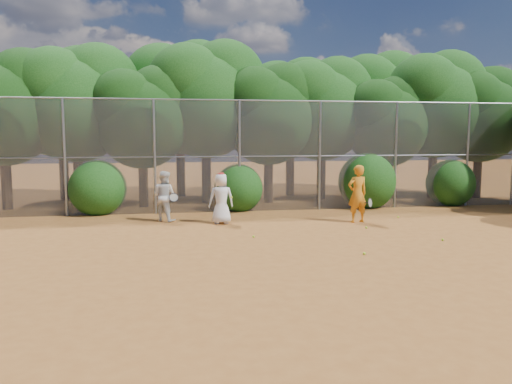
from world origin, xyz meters
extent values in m
plane|color=brown|center=(0.00, 0.00, 0.00)|extent=(80.00, 80.00, 0.00)
cylinder|color=gray|center=(-7.00, 6.00, 2.00)|extent=(0.09, 0.09, 4.00)
cylinder|color=gray|center=(-4.00, 6.00, 2.00)|extent=(0.09, 0.09, 4.00)
cylinder|color=gray|center=(-1.00, 6.00, 2.00)|extent=(0.09, 0.09, 4.00)
cylinder|color=gray|center=(2.00, 6.00, 2.00)|extent=(0.09, 0.09, 4.00)
cylinder|color=gray|center=(5.00, 6.00, 2.00)|extent=(0.09, 0.09, 4.00)
cylinder|color=gray|center=(8.00, 6.00, 2.00)|extent=(0.09, 0.09, 4.00)
cylinder|color=gray|center=(0.00, 6.00, 4.00)|extent=(20.00, 0.05, 0.05)
cylinder|color=gray|center=(0.00, 6.00, 2.00)|extent=(20.00, 0.04, 0.04)
cube|color=slate|center=(0.00, 6.00, 2.00)|extent=(20.00, 0.02, 4.00)
cylinder|color=black|center=(-9.50, 8.00, 1.19)|extent=(0.38, 0.38, 2.38)
sphere|color=black|center=(-9.50, 8.00, 3.52)|extent=(3.81, 3.81, 3.81)
sphere|color=black|center=(-8.74, 8.38, 4.47)|extent=(3.05, 3.05, 3.05)
cylinder|color=black|center=(-7.00, 8.50, 1.26)|extent=(0.38, 0.38, 2.52)
sphere|color=#154411|center=(-7.00, 8.50, 3.73)|extent=(4.03, 4.03, 4.03)
sphere|color=#154411|center=(-6.19, 8.90, 4.74)|extent=(3.23, 3.23, 3.23)
sphere|color=#154411|center=(-7.71, 8.20, 4.54)|extent=(3.02, 3.02, 3.02)
cylinder|color=black|center=(-4.50, 7.80, 1.08)|extent=(0.36, 0.36, 2.17)
sphere|color=black|center=(-4.50, 7.80, 3.21)|extent=(3.47, 3.47, 3.47)
sphere|color=black|center=(-3.81, 8.15, 4.08)|extent=(2.78, 2.78, 2.78)
sphere|color=black|center=(-5.11, 7.54, 3.91)|extent=(2.60, 2.60, 2.60)
cylinder|color=black|center=(-2.00, 8.80, 1.33)|extent=(0.39, 0.39, 2.66)
sphere|color=#154411|center=(-2.00, 8.80, 3.94)|extent=(4.26, 4.26, 4.26)
sphere|color=#154411|center=(-1.15, 9.23, 5.00)|extent=(3.40, 3.40, 3.40)
sphere|color=#154411|center=(-2.74, 8.48, 4.79)|extent=(3.19, 3.19, 3.19)
cylinder|color=black|center=(0.50, 8.20, 1.14)|extent=(0.37, 0.37, 2.27)
sphere|color=black|center=(0.50, 8.20, 3.37)|extent=(3.64, 3.64, 3.64)
sphere|color=black|center=(1.23, 8.56, 4.28)|extent=(2.91, 2.91, 2.91)
sphere|color=black|center=(-0.14, 7.93, 4.10)|extent=(2.73, 2.73, 2.73)
cylinder|color=black|center=(3.00, 9.00, 1.22)|extent=(0.38, 0.38, 2.45)
sphere|color=#154411|center=(3.00, 9.00, 3.63)|extent=(3.92, 3.92, 3.92)
sphere|color=#154411|center=(3.78, 9.39, 4.61)|extent=(3.14, 3.14, 3.14)
sphere|color=#154411|center=(2.31, 8.71, 4.41)|extent=(2.94, 2.94, 2.94)
cylinder|color=black|center=(5.50, 8.00, 1.05)|extent=(0.36, 0.36, 2.10)
sphere|color=black|center=(5.50, 8.00, 3.11)|extent=(3.36, 3.36, 3.36)
sphere|color=black|center=(6.17, 8.34, 3.95)|extent=(2.69, 2.69, 2.69)
sphere|color=black|center=(4.91, 7.75, 3.78)|extent=(2.52, 2.52, 2.52)
cylinder|color=black|center=(8.00, 8.60, 1.29)|extent=(0.39, 0.39, 2.59)
sphere|color=#154411|center=(8.00, 8.60, 3.83)|extent=(4.14, 4.14, 4.14)
sphere|color=#154411|center=(8.83, 9.01, 4.87)|extent=(3.32, 3.32, 3.32)
sphere|color=#154411|center=(7.27, 8.29, 4.66)|extent=(3.11, 3.11, 3.11)
cylinder|color=black|center=(10.00, 8.30, 1.15)|extent=(0.37, 0.37, 2.31)
sphere|color=black|center=(10.00, 8.30, 3.42)|extent=(3.70, 3.70, 3.70)
sphere|color=black|center=(10.74, 8.67, 4.34)|extent=(2.96, 2.96, 2.96)
sphere|color=black|center=(9.35, 8.02, 4.16)|extent=(2.77, 2.77, 2.77)
cylinder|color=black|center=(-8.00, 10.80, 1.31)|extent=(0.39, 0.39, 2.62)
sphere|color=#154411|center=(-8.00, 10.80, 3.88)|extent=(4.20, 4.20, 4.20)
sphere|color=#154411|center=(-7.16, 11.22, 4.94)|extent=(3.36, 3.36, 3.36)
sphere|color=#154411|center=(-8.73, 10.49, 4.72)|extent=(3.15, 3.15, 3.15)
cylinder|color=black|center=(-3.00, 11.00, 1.40)|extent=(0.40, 0.40, 2.80)
sphere|color=#154411|center=(-3.00, 11.00, 4.14)|extent=(4.48, 4.48, 4.48)
sphere|color=#154411|center=(-2.10, 11.45, 5.26)|extent=(3.58, 3.58, 3.58)
sphere|color=#154411|center=(-3.78, 10.66, 5.04)|extent=(3.36, 3.36, 3.36)
cylinder|color=black|center=(2.00, 10.60, 1.26)|extent=(0.38, 0.38, 2.52)
sphere|color=#154411|center=(2.00, 10.60, 3.73)|extent=(4.03, 4.03, 4.03)
sphere|color=#154411|center=(2.81, 11.00, 4.74)|extent=(3.23, 3.23, 3.23)
sphere|color=#154411|center=(1.29, 10.30, 4.54)|extent=(3.02, 3.02, 3.02)
cylinder|color=black|center=(6.50, 11.20, 1.36)|extent=(0.40, 0.40, 2.73)
sphere|color=#154411|center=(6.50, 11.20, 4.04)|extent=(4.37, 4.37, 4.37)
sphere|color=#154411|center=(7.37, 11.64, 5.13)|extent=(3.49, 3.49, 3.49)
sphere|color=#154411|center=(5.74, 10.87, 4.91)|extent=(3.28, 3.28, 3.28)
sphere|color=#154411|center=(-6.00, 6.30, 1.00)|extent=(2.00, 2.00, 2.00)
sphere|color=#154411|center=(-1.00, 6.30, 0.90)|extent=(1.80, 1.80, 1.80)
sphere|color=#154411|center=(4.00, 6.30, 1.10)|extent=(2.20, 2.20, 2.20)
sphere|color=#154411|center=(7.50, 6.30, 0.95)|extent=(1.90, 1.90, 1.90)
imported|color=orange|center=(2.36, 3.08, 0.91)|extent=(0.73, 0.54, 1.83)
torus|color=black|center=(2.71, 2.88, 0.65)|extent=(0.27, 0.25, 0.30)
cylinder|color=black|center=(2.56, 3.04, 0.62)|extent=(0.21, 0.23, 0.07)
imported|color=white|center=(-1.92, 3.58, 0.79)|extent=(0.80, 0.55, 1.58)
ellipsoid|color=#A11B17|center=(-1.92, 3.58, 1.54)|extent=(0.22, 0.22, 0.13)
sphere|color=#BDE92A|center=(-1.62, 3.38, 0.85)|extent=(0.07, 0.07, 0.07)
imported|color=silver|center=(-3.68, 4.36, 0.81)|extent=(1.00, 0.95, 1.62)
torus|color=black|center=(-3.38, 4.06, 0.80)|extent=(0.31, 0.17, 0.29)
cylinder|color=black|center=(-3.39, 4.25, 0.71)|extent=(0.05, 0.27, 0.15)
sphere|color=#BDE92A|center=(2.23, 1.99, 0.03)|extent=(0.07, 0.07, 0.07)
sphere|color=#BDE92A|center=(4.03, 3.63, 0.03)|extent=(0.07, 0.07, 0.07)
sphere|color=#BDE92A|center=(0.92, -1.11, 0.03)|extent=(0.07, 0.07, 0.07)
sphere|color=#BDE92A|center=(3.53, -0.01, 0.03)|extent=(0.07, 0.07, 0.07)
sphere|color=#BDE92A|center=(-1.29, 1.24, 0.03)|extent=(0.07, 0.07, 0.07)
camera|label=1|loc=(-3.47, -11.81, 2.75)|focal=35.00mm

